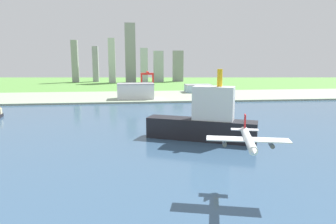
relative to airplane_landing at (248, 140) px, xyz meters
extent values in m
plane|color=#599341|center=(-26.64, 174.65, -26.21)|extent=(2400.00, 2400.00, 0.00)
cube|color=#385675|center=(-26.64, 114.65, -26.14)|extent=(840.00, 360.00, 0.15)
cube|color=#96A58B|center=(-26.64, 364.65, -24.96)|extent=(840.00, 140.00, 2.50)
cylinder|color=white|center=(-0.01, -0.03, 0.12)|extent=(12.23, 34.35, 3.48)
cone|color=white|center=(-4.80, -18.10, 0.12)|extent=(4.18, 4.55, 3.31)
cube|color=white|center=(0.44, 1.65, -0.40)|extent=(36.27, 16.46, 0.50)
cube|color=red|center=(3.98, 15.03, 3.95)|extent=(1.55, 4.14, 8.36)
cube|color=white|center=(3.98, 15.03, 0.81)|extent=(13.33, 6.96, 0.36)
cylinder|color=#4C4F54|center=(9.78, -1.90, -2.32)|extent=(3.09, 5.17, 1.92)
cylinder|color=#4C4F54|center=(-9.44, 3.19, -2.32)|extent=(3.09, 5.17, 1.92)
cube|color=black|center=(1.81, 98.34, -18.23)|extent=(80.93, 48.26, 15.67)
cube|color=silver|center=(10.06, 94.57, 1.97)|extent=(32.27, 24.26, 24.72)
cylinder|color=yellow|center=(13.78, 92.88, 20.59)|extent=(3.78, 3.78, 12.54)
cube|color=beige|center=(-186.15, 211.91, -19.72)|extent=(4.20, 6.44, 6.22)
cube|color=red|center=(-32.64, 380.63, -7.73)|extent=(2.20, 2.20, 31.97)
cube|color=red|center=(-13.91, 380.63, -7.73)|extent=(2.20, 2.20, 31.97)
cube|color=red|center=(-32.64, 388.63, -7.73)|extent=(2.20, 2.20, 31.97)
cube|color=red|center=(-13.91, 388.63, -7.73)|extent=(2.20, 2.20, 31.97)
cube|color=red|center=(-23.27, 384.63, 9.65)|extent=(21.13, 10.00, 2.80)
cube|color=red|center=(-23.27, 375.90, 12.45)|extent=(2.60, 34.91, 2.60)
cube|color=white|center=(-43.25, 329.57, -13.15)|extent=(52.27, 28.96, 21.12)
cube|color=gray|center=(-43.25, 329.57, -1.99)|extent=(53.31, 29.54, 1.20)
cube|color=#99BCD1|center=(66.66, 406.38, -17.68)|extent=(44.43, 32.28, 12.08)
cube|color=gray|center=(66.66, 406.38, -11.04)|extent=(45.32, 32.92, 1.20)
cube|color=gray|center=(-191.90, 702.50, 27.15)|extent=(15.73, 17.35, 106.73)
cube|color=#9896A0|center=(-141.93, 716.82, 19.81)|extent=(14.67, 17.92, 92.06)
cube|color=#B4B8B6|center=(-96.66, 672.95, 29.05)|extent=(16.46, 17.01, 110.53)
cube|color=gray|center=(-50.31, 680.96, 47.93)|extent=(26.45, 16.06, 148.29)
cube|color=#AEB1BA|center=(-16.27, 672.95, 17.07)|extent=(18.33, 20.91, 86.57)
cube|color=#A2A4AB|center=(21.81, 688.60, 13.80)|extent=(24.66, 25.26, 80.04)
cube|color=gray|center=(75.01, 699.53, 14.34)|extent=(27.02, 16.85, 81.11)
camera|label=1|loc=(-49.20, -123.30, 34.19)|focal=33.05mm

